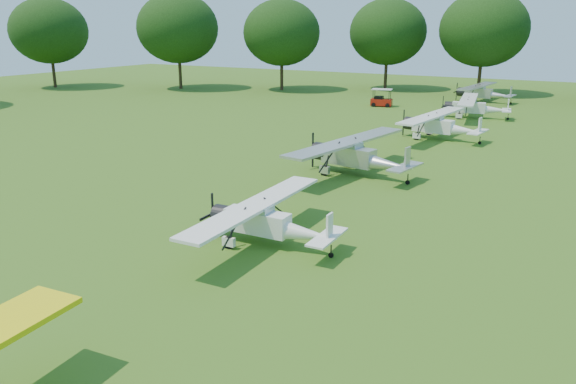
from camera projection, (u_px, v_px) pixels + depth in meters
name	position (u px, v px, depth m)	size (l,w,h in m)	color
ground	(261.00, 231.00, 24.72)	(160.00, 160.00, 0.00)	#355816
tree_belt	(342.00, 45.00, 20.87)	(137.36, 130.27, 14.52)	#332113
aircraft_3	(266.00, 220.00, 22.95)	(5.89, 9.36, 1.85)	white
aircraft_4	(356.00, 154.00, 33.64)	(7.11, 11.26, 2.21)	#BBBABF
aircraft_5	(439.00, 124.00, 44.11)	(6.69, 10.64, 2.09)	white
aircraft_6	(474.00, 106.00, 54.17)	(6.48, 10.27, 2.02)	white
aircraft_7	(482.00, 92.00, 65.17)	(6.68, 10.63, 2.09)	#BBBABF
golf_cart	(381.00, 101.00, 62.08)	(2.46, 1.77, 1.92)	#AA180C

